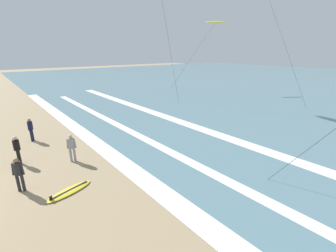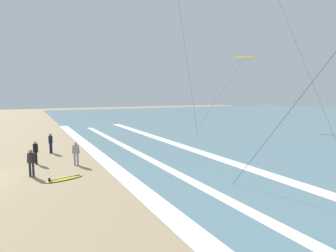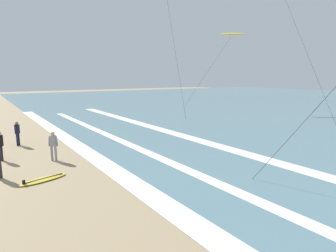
% 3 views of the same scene
% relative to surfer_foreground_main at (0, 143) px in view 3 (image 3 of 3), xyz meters
% --- Properties ---
extents(wave_foam_shoreline, '(48.17, 1.06, 0.01)m').
position_rel_surfer_foreground_main_xyz_m(wave_foam_shoreline, '(1.25, 4.39, -0.94)').
color(wave_foam_shoreline, white).
rests_on(wave_foam_shoreline, ocean_surface).
extents(wave_foam_mid_break, '(44.74, 0.67, 0.01)m').
position_rel_surfer_foreground_main_xyz_m(wave_foam_mid_break, '(3.50, 7.38, -0.94)').
color(wave_foam_mid_break, white).
rests_on(wave_foam_mid_break, ocean_surface).
extents(wave_foam_outer_break, '(49.55, 1.05, 0.01)m').
position_rel_surfer_foreground_main_xyz_m(wave_foam_outer_break, '(2.94, 12.04, -0.94)').
color(wave_foam_outer_break, white).
rests_on(wave_foam_outer_break, ocean_surface).
extents(surfer_foreground_main, '(0.52, 0.32, 1.60)m').
position_rel_surfer_foreground_main_xyz_m(surfer_foreground_main, '(0.00, 0.00, 0.00)').
color(surfer_foreground_main, black).
rests_on(surfer_foreground_main, ground).
extents(surfer_right_near, '(0.48, 0.34, 1.60)m').
position_rel_surfer_foreground_main_xyz_m(surfer_right_near, '(-3.33, 1.19, 0.00)').
color(surfer_right_near, '#141938').
rests_on(surfer_right_near, ground).
extents(surfer_left_far, '(0.32, 0.50, 1.60)m').
position_rel_surfer_foreground_main_xyz_m(surfer_left_far, '(1.57, 2.37, 0.00)').
color(surfer_left_far, gray).
rests_on(surfer_left_far, ground).
extents(surfboard_foreground_flat, '(1.13, 2.18, 0.25)m').
position_rel_surfer_foreground_main_xyz_m(surfboard_foreground_flat, '(4.47, 1.27, -0.91)').
color(surfboard_foreground_flat, yellow).
rests_on(surfboard_foreground_flat, ground).
extents(kite_yellow_mid_center, '(7.09, 4.95, 10.05)m').
position_rel_surfer_foreground_main_xyz_m(kite_yellow_mid_center, '(-9.90, 27.22, 8.81)').
color(kite_yellow_mid_center, yellow).
rests_on(kite_yellow_mid_center, ground).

